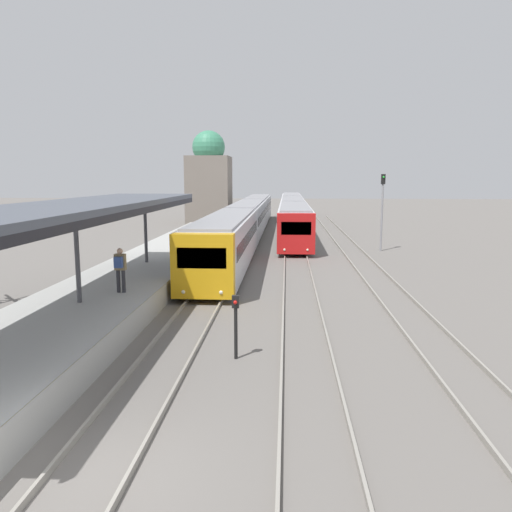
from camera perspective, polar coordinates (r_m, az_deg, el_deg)
name	(u,v)px	position (r m, az deg, el deg)	size (l,w,h in m)	color
ground_plane	(88,478)	(9.88, -18.66, -22.94)	(240.00, 240.00, 0.00)	slate
track_platform_line	(88,474)	(9.84, -18.68, -22.57)	(1.51, 120.00, 0.15)	gray
track_middle_line	(321,483)	(9.26, 7.44, -24.33)	(1.51, 120.00, 0.15)	gray
platform_canopy	(76,207)	(17.72, -19.91, 5.27)	(4.00, 20.68, 3.39)	#4C515B
person_on_platform	(120,266)	(19.08, -15.27, -1.16)	(0.40, 0.40, 1.66)	#2D2D33
train_near	(247,218)	(43.35, -0.98, 4.33)	(2.59, 47.05, 3.04)	gold
train_far	(292,211)	(53.86, 4.19, 5.19)	(2.49, 43.66, 3.02)	red
signal_post_near	(236,320)	(14.28, -2.33, -7.30)	(0.20, 0.21, 1.87)	black
signal_mast_far	(382,203)	(36.36, 14.24, 5.85)	(0.28, 0.29, 5.42)	gray
distant_domed_building	(209,180)	(58.25, -5.38, 8.61)	(4.85, 4.85, 10.49)	slate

